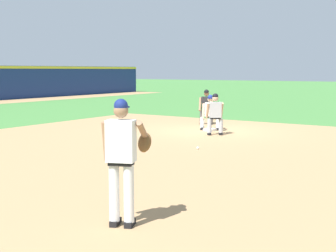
{
  "coord_description": "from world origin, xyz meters",
  "views": [
    {
      "loc": [
        -15.32,
        -8.24,
        2.26
      ],
      "look_at": [
        -7.15,
        -2.85,
        1.09
      ],
      "focal_mm": 50.0,
      "sensor_mm": 36.0,
      "label": 1
    }
  ],
  "objects_px": {
    "first_baseman": "(211,111)",
    "baserunner": "(215,113)",
    "umpire": "(206,105)",
    "baseball": "(198,148)",
    "first_base_bag": "(210,130)",
    "pitcher": "(123,154)"
  },
  "relations": [
    {
      "from": "pitcher",
      "to": "first_baseman",
      "type": "distance_m",
      "value": 11.16
    },
    {
      "from": "pitcher",
      "to": "first_baseman",
      "type": "xyz_separation_m",
      "value": [
        10.36,
        4.14,
        -0.33
      ]
    },
    {
      "from": "baseball",
      "to": "first_baseman",
      "type": "xyz_separation_m",
      "value": [
        3.98,
        1.73,
        0.69
      ]
    },
    {
      "from": "first_baseman",
      "to": "baserunner",
      "type": "distance_m",
      "value": 1.34
    },
    {
      "from": "umpire",
      "to": "baseball",
      "type": "bearing_deg",
      "value": -153.46
    },
    {
      "from": "baseball",
      "to": "umpire",
      "type": "distance_m",
      "value": 6.3
    },
    {
      "from": "baseball",
      "to": "baserunner",
      "type": "relative_size",
      "value": 0.05
    },
    {
      "from": "baseball",
      "to": "first_base_bag",
      "type": "bearing_deg",
      "value": 23.56
    },
    {
      "from": "pitcher",
      "to": "umpire",
      "type": "height_order",
      "value": "pitcher"
    },
    {
      "from": "baseball",
      "to": "pitcher",
      "type": "height_order",
      "value": "pitcher"
    },
    {
      "from": "first_base_bag",
      "to": "first_baseman",
      "type": "distance_m",
      "value": 0.72
    },
    {
      "from": "baseball",
      "to": "umpire",
      "type": "bearing_deg",
      "value": 26.54
    },
    {
      "from": "baserunner",
      "to": "umpire",
      "type": "bearing_deg",
      "value": 34.13
    },
    {
      "from": "pitcher",
      "to": "baserunner",
      "type": "bearing_deg",
      "value": 20.0
    },
    {
      "from": "first_base_bag",
      "to": "baseball",
      "type": "relative_size",
      "value": 5.14
    },
    {
      "from": "pitcher",
      "to": "first_baseman",
      "type": "bearing_deg",
      "value": 21.79
    },
    {
      "from": "baseball",
      "to": "first_baseman",
      "type": "bearing_deg",
      "value": 23.48
    },
    {
      "from": "baseball",
      "to": "first_baseman",
      "type": "height_order",
      "value": "first_baseman"
    },
    {
      "from": "baserunner",
      "to": "baseball",
      "type": "bearing_deg",
      "value": -161.62
    },
    {
      "from": "pitcher",
      "to": "baserunner",
      "type": "relative_size",
      "value": 1.27
    },
    {
      "from": "first_base_bag",
      "to": "pitcher",
      "type": "relative_size",
      "value": 0.2
    },
    {
      "from": "first_baseman",
      "to": "pitcher",
      "type": "bearing_deg",
      "value": -158.21
    }
  ]
}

